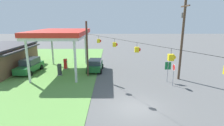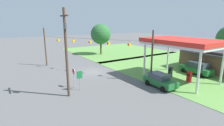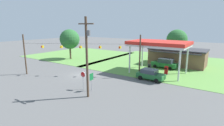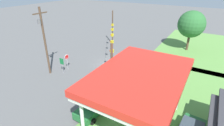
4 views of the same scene
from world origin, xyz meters
name	(u,v)px [view 1 (image 1 of 4)]	position (x,y,z in m)	size (l,w,h in m)	color
ground_plane	(135,108)	(0.00, 0.00, 0.00)	(160.00, 160.00, 0.00)	#565656
grass_verge_station_corner	(7,68)	(12.47, 17.86, 0.02)	(36.00, 28.00, 0.04)	#5B8E42
gas_station_canopy	(60,34)	(10.47, 8.78, 5.30)	(10.05, 6.81, 5.82)	silver
gas_station_store	(2,58)	(11.57, 17.84, 1.82)	(11.61, 6.70, 3.60)	brown
fuel_pump_near	(60,70)	(8.91, 8.78, 0.73)	(0.71, 0.56, 1.53)	gray
fuel_pump_far	(66,64)	(12.03, 8.78, 0.73)	(0.71, 0.56, 1.53)	gray
car_at_pumps_front	(95,65)	(10.92, 4.25, 0.90)	(4.41, 2.25, 1.73)	#1E602D
car_at_pumps_rear	(30,65)	(10.29, 13.30, 1.01)	(5.17, 2.39, 1.99)	#1E602D
stop_sign_roadside	(174,70)	(5.10, -4.93, 1.81)	(0.80, 0.08, 2.50)	#99999E
route_sign	(168,68)	(6.38, -4.70, 1.71)	(0.10, 0.70, 2.40)	gray
utility_pole_main	(182,36)	(7.34, -6.43, 5.31)	(2.20, 0.44, 9.49)	#4C3828
signal_span_gantry	(137,62)	(0.00, -0.02, 3.93)	(17.50, 10.24, 7.04)	#4C3828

